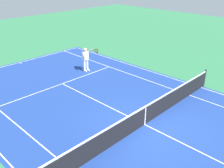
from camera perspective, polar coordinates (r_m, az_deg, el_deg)
ground_plane at (r=11.79m, az=7.35°, el=-9.06°), size 60.00×60.00×0.00m
court_slab at (r=11.79m, az=7.35°, el=-9.05°), size 24.20×11.40×0.00m
court_line_markings at (r=11.79m, az=7.35°, el=-9.04°), size 23.85×11.05×0.01m
tennis_net at (r=11.53m, az=7.48°, el=-7.03°), size 0.10×11.70×1.08m
tennis_player_near at (r=17.36m, az=-5.90°, el=5.82°), size 1.07×0.78×1.70m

